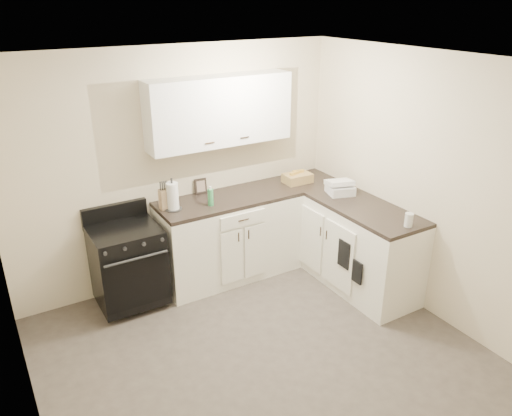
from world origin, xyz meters
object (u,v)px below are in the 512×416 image
paper_towel (173,196)px  knife_block (164,199)px  stove (128,265)px  countertop_grill (340,189)px  wicker_basket (297,178)px

paper_towel → knife_block: bearing=138.5°
stove → countertop_grill: countertop_grill is taller
knife_block → stove: bearing=-173.8°
paper_towel → countertop_grill: size_ratio=1.07×
paper_towel → countertop_grill: bearing=-16.9°
stove → paper_towel: (0.52, 0.02, 0.62)m
stove → countertop_grill: 2.35m
wicker_basket → knife_block: bearing=177.9°
stove → wicker_basket: bearing=0.7°
stove → paper_towel: size_ratio=2.80×
stove → knife_block: bearing=10.1°
stove → countertop_grill: bearing=-12.6°
wicker_basket → countertop_grill: size_ratio=1.18×
stove → wicker_basket: (2.04, 0.02, 0.53)m
stove → wicker_basket: size_ratio=2.53×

